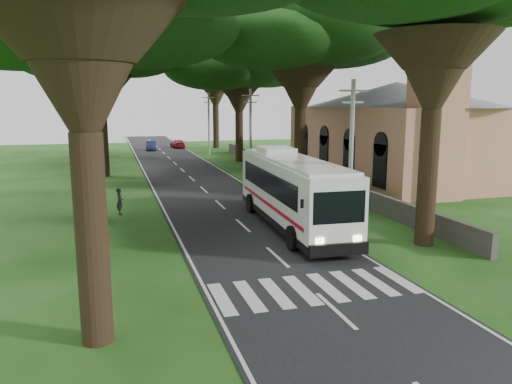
% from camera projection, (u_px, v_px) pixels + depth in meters
% --- Properties ---
extents(ground, '(140.00, 140.00, 0.00)m').
position_uv_depth(ground, '(293.00, 272.00, 20.26)').
color(ground, '#1E4614').
rests_on(ground, ground).
extents(road, '(8.00, 120.00, 0.04)m').
position_uv_depth(road, '(194.00, 181.00, 43.88)').
color(road, black).
rests_on(road, ground).
extents(crosswalk, '(8.00, 3.00, 0.01)m').
position_uv_depth(crosswalk, '(312.00, 289.00, 18.37)').
color(crosswalk, silver).
rests_on(crosswalk, ground).
extents(property_wall, '(0.35, 50.00, 1.20)m').
position_uv_depth(property_wall, '(294.00, 171.00, 45.31)').
color(property_wall, '#383533').
rests_on(property_wall, ground).
extents(church, '(14.00, 24.00, 11.60)m').
position_uv_depth(church, '(397.00, 124.00, 44.67)').
color(church, tan).
rests_on(church, ground).
extents(pole_near, '(1.60, 0.24, 8.00)m').
position_uv_depth(pole_near, '(351.00, 152.00, 26.70)').
color(pole_near, gray).
rests_on(pole_near, ground).
extents(pole_mid, '(1.60, 0.24, 8.00)m').
position_uv_depth(pole_mid, '(251.00, 131.00, 45.60)').
color(pole_mid, gray).
rests_on(pole_mid, ground).
extents(pole_far, '(1.60, 0.24, 8.00)m').
position_uv_depth(pole_far, '(209.00, 123.00, 64.49)').
color(pole_far, gray).
rests_on(pole_far, ground).
extents(tree_l_mida, '(15.28, 15.28, 15.01)m').
position_uv_depth(tree_l_mida, '(82.00, 12.00, 27.32)').
color(tree_l_mida, black).
rests_on(tree_l_mida, ground).
extents(tree_l_midb, '(12.45, 12.45, 14.22)m').
position_uv_depth(tree_l_midb, '(98.00, 50.00, 44.51)').
color(tree_l_midb, black).
rests_on(tree_l_midb, ground).
extents(tree_l_far, '(15.23, 15.23, 16.21)m').
position_uv_depth(tree_l_far, '(92.00, 52.00, 60.98)').
color(tree_l_far, black).
rests_on(tree_l_far, ground).
extents(tree_r_mida, '(16.38, 16.38, 16.21)m').
position_uv_depth(tree_r_mida, '(302.00, 27.00, 39.12)').
color(tree_r_mida, black).
rests_on(tree_r_mida, ground).
extents(tree_r_midb, '(15.94, 15.94, 14.94)m').
position_uv_depth(tree_r_midb, '(239.00, 60.00, 56.19)').
color(tree_r_midb, black).
rests_on(tree_r_midb, ground).
extents(tree_r_far, '(14.65, 14.65, 16.23)m').
position_uv_depth(tree_r_far, '(215.00, 60.00, 73.20)').
color(tree_r_far, black).
rests_on(tree_r_far, ground).
extents(coach_bus, '(3.46, 13.04, 3.81)m').
position_uv_depth(coach_bus, '(292.00, 190.00, 27.34)').
color(coach_bus, white).
rests_on(coach_bus, ground).
extents(distant_car_b, '(1.74, 4.14, 1.33)m').
position_uv_depth(distant_car_b, '(151.00, 145.00, 71.62)').
color(distant_car_b, navy).
rests_on(distant_car_b, road).
extents(distant_car_c, '(1.98, 4.28, 1.21)m').
position_uv_depth(distant_car_c, '(178.00, 144.00, 75.19)').
color(distant_car_c, maroon).
rests_on(distant_car_c, road).
extents(pedestrian, '(0.42, 0.62, 1.64)m').
position_uv_depth(pedestrian, '(120.00, 202.00, 30.46)').
color(pedestrian, black).
rests_on(pedestrian, ground).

